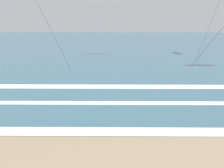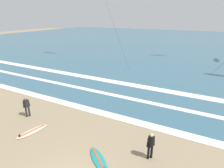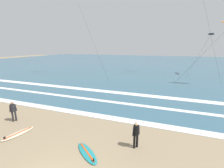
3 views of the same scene
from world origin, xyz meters
name	(u,v)px [view 2 (image 2 of 3)]	position (x,y,z in m)	size (l,w,h in m)	color
ocean_surface	(190,43)	(0.00, 51.68, 0.01)	(140.00, 90.00, 0.01)	#386075
wave_foam_shoreline	(150,126)	(1.93, 7.08, 0.01)	(38.89, 0.80, 0.01)	white
wave_foam_mid_break	(146,102)	(0.45, 10.60, 0.01)	(48.14, 0.60, 0.01)	white
wave_foam_outer_break	(168,91)	(1.71, 13.99, 0.01)	(56.58, 1.07, 0.01)	white
surfer_left_near	(151,144)	(2.76, 4.06, 0.96)	(0.40, 0.44, 1.60)	black
surfer_right_near	(27,105)	(-6.80, 4.05, 0.96)	(0.34, 0.48, 1.60)	#232328
surfboard_left_pile	(98,159)	(0.37, 2.63, 0.05)	(2.03, 1.76, 0.25)	teal
surfboard_right_spare	(32,131)	(-4.89, 2.77, 0.05)	(1.03, 2.18, 0.25)	beige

